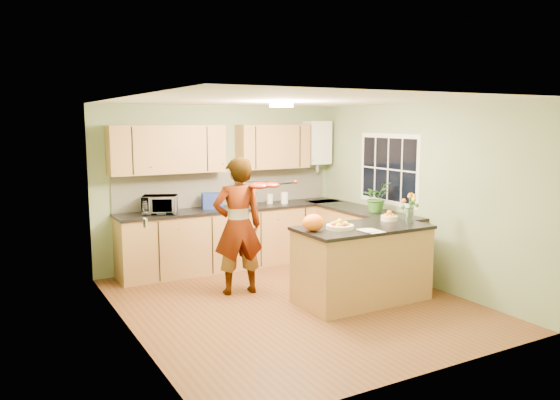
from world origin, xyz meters
TOP-DOWN VIEW (x-y plane):
  - floor at (0.00, 0.00)m, footprint 4.50×4.50m
  - ceiling at (0.00, 0.00)m, footprint 4.00×4.50m
  - wall_back at (0.00, 2.25)m, footprint 4.00×0.02m
  - wall_front at (0.00, -2.25)m, footprint 4.00×0.02m
  - wall_left at (-2.00, 0.00)m, footprint 0.02×4.50m
  - wall_right at (2.00, 0.00)m, footprint 0.02×4.50m
  - back_counter at (0.10, 1.95)m, footprint 3.64×0.62m
  - right_counter at (1.70, 0.85)m, footprint 0.62×2.24m
  - splashback at (0.10, 2.23)m, footprint 3.60×0.02m
  - upper_cabinets at (-0.18, 2.08)m, footprint 3.20×0.34m
  - boiler at (1.70, 2.09)m, footprint 0.40×0.30m
  - window_right at (1.99, 0.60)m, footprint 0.01×1.30m
  - light_switch at (-1.99, -0.60)m, footprint 0.02×0.09m
  - ceiling_lamp at (0.00, 0.30)m, footprint 0.30×0.30m
  - peninsula_island at (0.81, -0.34)m, footprint 1.67×0.86m
  - fruit_dish at (0.46, -0.34)m, footprint 0.33×0.33m
  - orange_bowl at (1.36, -0.19)m, footprint 0.22×0.22m
  - flower_vase at (1.41, -0.52)m, footprint 0.24×0.24m
  - orange_bag at (0.11, -0.29)m, footprint 0.34×0.31m
  - papers at (0.71, -0.64)m, footprint 0.21×0.28m
  - violinist at (-0.42, 0.71)m, footprint 0.72×0.53m
  - violin at (-0.22, 0.49)m, footprint 0.68×0.59m
  - microwave at (-1.09, 1.92)m, footprint 0.57×0.49m
  - blue_box at (-0.26, 1.99)m, footprint 0.34×0.28m
  - kettle at (0.40, 1.94)m, footprint 0.16×0.16m
  - jar_cream at (0.74, 2.00)m, footprint 0.12×0.12m
  - jar_white at (0.96, 1.91)m, footprint 0.13×0.13m
  - potted_plant at (1.70, 0.51)m, footprint 0.47×0.43m

SIDE VIEW (x-z plane):
  - floor at x=0.00m, z-range 0.00..0.00m
  - back_counter at x=0.10m, z-range 0.00..0.94m
  - right_counter at x=1.70m, z-range 0.00..0.94m
  - peninsula_island at x=0.81m, z-range 0.00..0.96m
  - violinist at x=-0.42m, z-range 0.00..1.80m
  - papers at x=0.71m, z-range 0.96..0.97m
  - fruit_dish at x=0.46m, z-range 0.95..1.07m
  - orange_bowl at x=1.36m, z-range 0.95..1.08m
  - jar_cream at x=0.74m, z-range 0.94..1.09m
  - jar_white at x=0.96m, z-range 0.94..1.12m
  - blue_box at x=-0.26m, z-range 0.94..1.18m
  - orange_bag at x=0.11m, z-range 0.96..1.16m
  - kettle at x=0.40m, z-range 0.91..1.22m
  - microwave at x=-1.09m, z-range 0.94..1.20m
  - potted_plant at x=1.70m, z-range 0.94..1.38m
  - splashback at x=0.10m, z-range 0.94..1.46m
  - wall_back at x=0.00m, z-range 0.00..2.50m
  - wall_front at x=0.00m, z-range 0.00..2.50m
  - wall_left at x=-2.00m, z-range 0.00..2.50m
  - wall_right at x=2.00m, z-range 0.00..2.50m
  - flower_vase at x=1.41m, z-range 1.03..1.47m
  - light_switch at x=-1.99m, z-range 1.26..1.34m
  - violin at x=-0.22m, z-range 1.36..1.53m
  - window_right at x=1.99m, z-range 1.02..2.08m
  - upper_cabinets at x=-0.18m, z-range 1.50..2.20m
  - boiler at x=1.70m, z-range 1.47..2.33m
  - ceiling_lamp at x=0.00m, z-range 2.43..2.50m
  - ceiling at x=0.00m, z-range 2.49..2.51m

